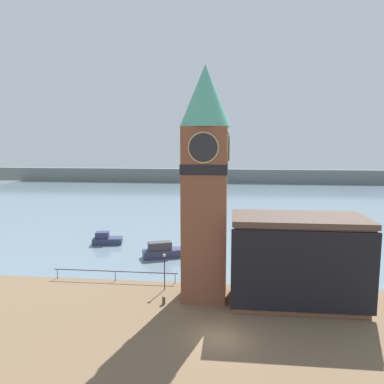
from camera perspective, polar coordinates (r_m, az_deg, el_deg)
ground_plane at (r=30.61m, az=4.13°, el=-21.31°), size 160.00×160.00×0.00m
water at (r=98.85m, az=5.58°, el=-1.04°), size 160.00×120.00×0.00m
far_shoreline at (r=138.29m, az=5.76°, el=2.46°), size 180.00×3.00×5.00m
pier_railing at (r=41.81m, az=-11.63°, el=-11.86°), size 13.61×0.08×1.09m
clock_tower at (r=34.65m, az=1.99°, el=2.21°), size 4.66×4.66×21.72m
pier_building at (r=36.06m, az=15.77°, el=-9.94°), size 12.11×6.27×8.15m
boat_near at (r=49.20m, az=-3.85°, el=-8.99°), size 6.92×4.21×2.05m
boat_far at (r=56.55m, az=-12.91°, el=-7.05°), size 4.46×2.76×1.81m
mooring_bollard_near at (r=35.86m, az=-4.34°, el=-16.07°), size 0.33×0.33×0.75m
lamp_post at (r=38.21m, az=-4.23°, el=-10.97°), size 0.32×0.32×3.74m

